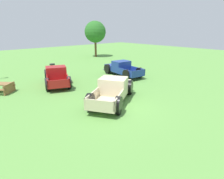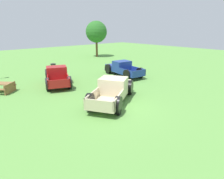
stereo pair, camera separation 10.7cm
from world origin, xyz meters
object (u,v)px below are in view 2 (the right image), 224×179
picnic_table (0,86)px  oak_tree_east (96,32)px  pickup_truck_behind_right (122,68)px  pickup_truck_behind_left (57,75)px  trash_can (53,68)px  pickup_truck_foreground (114,90)px

picnic_table → oak_tree_east: 20.52m
pickup_truck_behind_right → picnic_table: size_ratio=2.24×
pickup_truck_behind_left → pickup_truck_behind_right: 6.76m
trash_can → oak_tree_east: size_ratio=0.16×
pickup_truck_behind_right → trash_can: pickup_truck_behind_right is taller
picnic_table → oak_tree_east: bearing=30.8°
oak_tree_east → picnic_table: bearing=-149.2°
pickup_truck_behind_left → pickup_truck_foreground: bearing=-81.3°
pickup_truck_behind_right → picnic_table: 11.29m
pickup_truck_behind_left → oak_tree_east: bearing=40.3°
trash_can → oak_tree_east: oak_tree_east is taller
pickup_truck_behind_right → trash_can: (-4.74, 6.32, -0.25)m
trash_can → picnic_table: bearing=-147.1°
pickup_truck_behind_right → pickup_truck_behind_left: bearing=165.7°
pickup_truck_behind_left → trash_can: pickup_truck_behind_left is taller
pickup_truck_foreground → pickup_truck_behind_left: 6.63m
picnic_table → oak_tree_east: size_ratio=0.39×
pickup_truck_foreground → pickup_truck_behind_left: size_ratio=1.01×
pickup_truck_foreground → pickup_truck_behind_left: bearing=98.7°
oak_tree_east → trash_can: bearing=-150.5°
picnic_table → trash_can: (6.32, 4.09, -0.01)m
pickup_truck_behind_left → trash_can: size_ratio=5.72×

